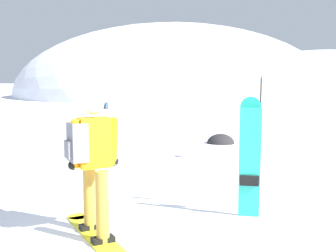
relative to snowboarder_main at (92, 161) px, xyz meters
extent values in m
ellipsoid|color=silver|center=(-5.93, 40.28, -0.92)|extent=(33.40, 30.06, 15.27)
ellipsoid|color=silver|center=(12.64, 57.58, -0.92)|extent=(29.58, 26.62, 11.76)
cube|color=yellow|center=(0.02, 0.02, -0.91)|extent=(1.18, 1.40, 0.02)
cylinder|color=yellow|center=(-0.46, 0.63, -0.91)|extent=(0.28, 0.28, 0.02)
cube|color=black|center=(-0.12, 0.21, -0.86)|extent=(0.28, 0.27, 0.06)
cube|color=black|center=(0.17, -0.17, -0.86)|extent=(0.28, 0.27, 0.06)
cylinder|color=#BC8E33|center=(-0.12, 0.21, -0.48)|extent=(0.15, 0.15, 0.82)
cylinder|color=#BC8E33|center=(0.17, -0.17, -0.48)|extent=(0.15, 0.15, 0.82)
cube|color=#F4A314|center=(0.02, 0.02, 0.22)|extent=(0.42, 0.39, 0.58)
cylinder|color=#F4A314|center=(-0.16, -0.12, 0.22)|extent=(0.19, 0.20, 0.57)
cylinder|color=#F4A314|center=(0.21, 0.16, 0.22)|extent=(0.19, 0.20, 0.57)
sphere|color=black|center=(-0.20, -0.10, -0.03)|extent=(0.11, 0.11, 0.11)
sphere|color=black|center=(0.20, 0.20, -0.03)|extent=(0.11, 0.11, 0.11)
cube|color=slate|center=(-0.13, -0.10, 0.24)|extent=(0.31, 0.33, 0.44)
cube|color=slate|center=(-0.21, -0.17, 0.16)|extent=(0.17, 0.19, 0.20)
sphere|color=beige|center=(0.02, 0.02, 0.64)|extent=(0.21, 0.21, 0.21)
sphere|color=silver|center=(0.02, 0.02, 0.67)|extent=(0.25, 0.25, 0.25)
cube|color=navy|center=(0.13, 0.10, 0.64)|extent=(0.13, 0.15, 0.08)
cube|color=#23B7A3|center=(1.81, 0.98, -0.17)|extent=(0.28, 0.29, 1.50)
cylinder|color=#23B7A3|center=(1.81, 1.11, 0.58)|extent=(0.28, 0.07, 0.28)
cube|color=black|center=(1.81, 1.01, 0.05)|extent=(0.25, 0.09, 0.15)
cube|color=black|center=(1.81, 1.01, -0.39)|extent=(0.25, 0.09, 0.15)
cylinder|color=black|center=(2.09, 4.68, 0.02)|extent=(0.04, 0.04, 1.88)
cylinder|color=orange|center=(2.09, 4.68, 0.78)|extent=(0.20, 0.20, 0.02)
cone|color=black|center=(2.09, 4.68, 1.00)|extent=(0.04, 0.04, 0.08)
ellipsoid|color=#282628|center=(1.10, 7.59, -0.92)|extent=(0.80, 0.68, 0.56)
camera|label=1|loc=(1.70, -4.55, 0.95)|focal=44.83mm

